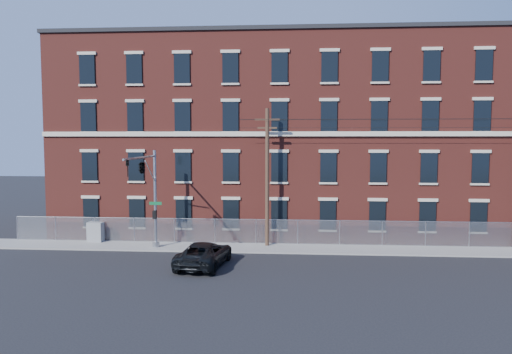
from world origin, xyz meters
The scene contains 8 objects.
ground centered at (0.00, 0.00, 0.00)m, with size 140.00×140.00×0.00m, color black.
sidewalk centered at (12.00, 5.00, 0.06)m, with size 65.00×3.00×0.12m, color gray.
mill_building centered at (12.00, 13.93, 8.15)m, with size 55.30×14.32×16.30m.
chain_link_fence centered at (12.00, 6.30, 1.06)m, with size 59.06×0.06×1.85m.
traffic_signal_mast centered at (-6.00, 2.18, 5.39)m, with size 0.90×6.75×7.00m.
utility_pole_near centered at (2.00, 5.60, 5.34)m, with size 1.80×0.28×10.00m.
pickup_truck centered at (-1.65, -0.05, 0.77)m, with size 2.55×5.52×1.53m, color black.
utility_cabinet centered at (-11.11, 6.00, 0.86)m, with size 1.18×0.59×1.48m, color gray.
Camera 1 is at (3.81, -29.72, 7.94)m, focal length 34.29 mm.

